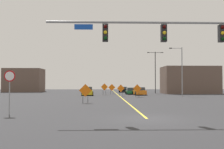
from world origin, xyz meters
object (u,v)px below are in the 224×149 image
Objects in this scene: street_lamp_near_right at (155,69)px; construction_sign_right_shoulder at (137,89)px; street_lamp_mid_left at (181,69)px; construction_sign_left_lane at (112,88)px; construction_sign_median_far at (104,88)px; car_yellow_passing at (88,92)px; construction_sign_median_near at (85,91)px; construction_sign_left_shoulder at (121,89)px; stop_sign at (10,84)px; car_orange_approaching at (139,91)px; car_black_distant at (123,90)px; car_green_near at (131,91)px; traffic_signal_assembly at (193,39)px.

construction_sign_right_shoulder is (-5.93, -16.03, -3.99)m from street_lamp_near_right.
street_lamp_mid_left is 14.89m from construction_sign_left_lane.
street_lamp_near_right reaches higher than construction_sign_median_far.
construction_sign_right_shoulder is at bearing -38.46° from car_yellow_passing.
construction_sign_median_far reaches higher than construction_sign_right_shoulder.
construction_sign_median_far is 3.76m from car_yellow_passing.
construction_sign_left_shoulder is at bearing 73.33° from construction_sign_median_near.
construction_sign_left_shoulder is 6.34m from car_yellow_passing.
street_lamp_mid_left is 2.02× the size of car_yellow_passing.
stop_sign is 29.51m from car_yellow_passing.
car_orange_approaching is 9.47m from car_yellow_passing.
car_black_distant is at bearing 76.60° from stop_sign.
street_lamp_mid_left is at bearing -13.80° from car_yellow_passing.
street_lamp_mid_left reaches higher than stop_sign.
car_orange_approaching is at bearing -40.38° from construction_sign_left_lane.
construction_sign_median_far is 1.04× the size of construction_sign_median_near.
car_orange_approaching is (1.13, -3.56, 0.03)m from car_green_near.
car_black_distant is (-0.80, 48.47, -4.19)m from traffic_signal_assembly.
street_lamp_mid_left is 4.17× the size of construction_sign_left_shoulder.
traffic_signal_assembly is 3.22× the size of car_orange_approaching.
traffic_signal_assembly reaches higher than construction_sign_right_shoulder.
construction_sign_median_near is 1.01× the size of construction_sign_left_lane.
street_lamp_mid_left is 1.91× the size of car_black_distant.
construction_sign_left_lane reaches higher than car_black_distant.
construction_sign_median_near is (4.37, 10.57, -0.81)m from stop_sign.
street_lamp_near_right is 2.04× the size of car_green_near.
car_black_distant is at bearing 91.26° from construction_sign_right_shoulder.
stop_sign is at bearing -109.02° from construction_sign_left_shoulder.
construction_sign_left_shoulder reaches higher than car_yellow_passing.
street_lamp_mid_left is 3.93× the size of construction_sign_median_near.
construction_sign_left_shoulder reaches higher than car_black_distant.
construction_sign_median_far is at bearing -153.68° from car_green_near.
construction_sign_median_far is at bearing 171.47° from car_orange_approaching.
car_black_distant is at bearing 72.80° from construction_sign_median_far.
car_black_distant is (1.80, 19.49, -0.58)m from construction_sign_left_shoulder.
construction_sign_right_shoulder reaches higher than car_green_near.
construction_sign_median_far is at bearing 99.01° from traffic_signal_assembly.
street_lamp_near_right is (17.43, 38.90, 3.15)m from stop_sign.
car_yellow_passing is at bearing 104.81° from traffic_signal_assembly.
construction_sign_right_shoulder is at bearing 59.89° from construction_sign_median_near.
street_lamp_mid_left is 13.60m from street_lamp_near_right.
car_black_distant is 18.49m from car_yellow_passing.
car_yellow_passing reaches higher than car_black_distant.
car_green_near is (2.51, 7.38, -0.60)m from construction_sign_left_shoulder.
traffic_signal_assembly is at bearing -104.79° from street_lamp_mid_left.
car_green_near is 1.03× the size of car_black_distant.
traffic_signal_assembly is at bearing -84.00° from construction_sign_left_lane.
construction_sign_left_shoulder is 0.44× the size of car_green_near.
construction_sign_median_near is (-7.42, 12.90, -3.53)m from traffic_signal_assembly.
car_orange_approaching is at bearing 66.97° from construction_sign_median_near.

